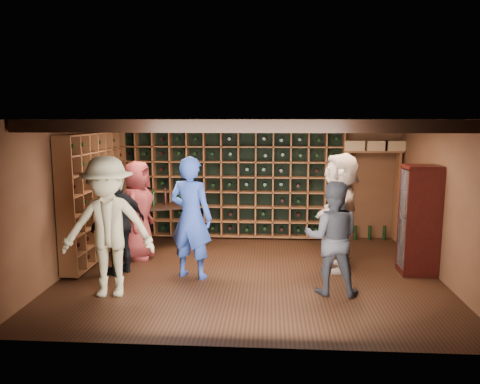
# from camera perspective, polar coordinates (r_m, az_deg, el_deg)

# --- Properties ---
(ground) EXTENTS (6.00, 6.00, 0.00)m
(ground) POSITION_cam_1_polar(r_m,az_deg,el_deg) (7.77, 1.28, -9.92)
(ground) COLOR black
(ground) RESTS_ON ground
(room_shell) EXTENTS (6.00, 6.00, 6.00)m
(room_shell) POSITION_cam_1_polar(r_m,az_deg,el_deg) (7.40, 1.36, 8.23)
(room_shell) COLOR #54301D
(room_shell) RESTS_ON ground
(wine_rack_back) EXTENTS (4.65, 0.30, 2.20)m
(wine_rack_back) POSITION_cam_1_polar(r_m,az_deg,el_deg) (9.81, -1.20, 0.96)
(wine_rack_back) COLOR brown
(wine_rack_back) RESTS_ON ground
(wine_rack_left) EXTENTS (0.30, 2.65, 2.20)m
(wine_rack_left) POSITION_cam_1_polar(r_m,az_deg,el_deg) (8.86, -17.08, -0.30)
(wine_rack_left) COLOR brown
(wine_rack_left) RESTS_ON ground
(crate_shelf) EXTENTS (1.20, 0.32, 2.07)m
(crate_shelf) POSITION_cam_1_polar(r_m,az_deg,el_deg) (9.94, 15.92, 3.16)
(crate_shelf) COLOR brown
(crate_shelf) RESTS_ON ground
(display_cabinet) EXTENTS (0.55, 0.50, 1.75)m
(display_cabinet) POSITION_cam_1_polar(r_m,az_deg,el_deg) (8.09, 20.97, -3.46)
(display_cabinet) COLOR black
(display_cabinet) RESTS_ON ground
(man_blue_shirt) EXTENTS (0.81, 0.65, 1.94)m
(man_blue_shirt) POSITION_cam_1_polar(r_m,az_deg,el_deg) (7.41, -6.01, -3.12)
(man_blue_shirt) COLOR navy
(man_blue_shirt) RESTS_ON ground
(man_grey_suit) EXTENTS (0.87, 0.72, 1.65)m
(man_grey_suit) POSITION_cam_1_polar(r_m,az_deg,el_deg) (6.84, 11.16, -5.51)
(man_grey_suit) COLOR black
(man_grey_suit) RESTS_ON ground
(guest_red_floral) EXTENTS (0.63, 0.91, 1.77)m
(guest_red_floral) POSITION_cam_1_polar(r_m,az_deg,el_deg) (8.58, -12.33, -2.19)
(guest_red_floral) COLOR maroon
(guest_red_floral) RESTS_ON ground
(guest_woman_black) EXTENTS (0.92, 1.01, 1.66)m
(guest_woman_black) POSITION_cam_1_polar(r_m,az_deg,el_deg) (7.83, -14.56, -3.74)
(guest_woman_black) COLOR black
(guest_woman_black) RESTS_ON ground
(guest_khaki) EXTENTS (1.37, 0.90, 2.00)m
(guest_khaki) POSITION_cam_1_polar(r_m,az_deg,el_deg) (6.87, -15.81, -4.12)
(guest_khaki) COLOR gray
(guest_khaki) RESTS_ON ground
(guest_beige) EXTENTS (0.99, 1.90, 1.96)m
(guest_beige) POSITION_cam_1_polar(r_m,az_deg,el_deg) (7.95, 12.11, -2.36)
(guest_beige) COLOR tan
(guest_beige) RESTS_ON ground
(tasting_table) EXTENTS (1.24, 0.97, 1.12)m
(tasting_table) POSITION_cam_1_polar(r_m,az_deg,el_deg) (9.24, -8.72, -2.18)
(tasting_table) COLOR black
(tasting_table) RESTS_ON ground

